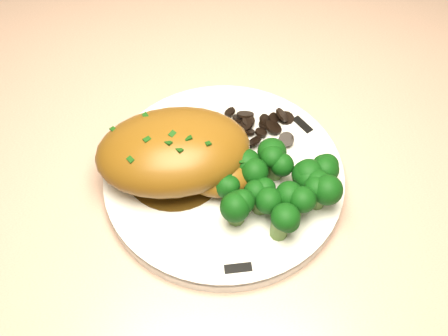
# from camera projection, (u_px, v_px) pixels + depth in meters

# --- Properties ---
(counter) EXTENTS (2.05, 0.68, 1.01)m
(counter) POSITION_uv_depth(u_px,v_px,m) (224.00, 277.00, 1.03)
(counter) COLOR brown
(counter) RESTS_ON ground
(plate) EXTENTS (0.34, 0.34, 0.02)m
(plate) POSITION_uv_depth(u_px,v_px,m) (224.00, 178.00, 0.61)
(plate) COLOR white
(plate) RESTS_ON counter
(rim_accent_0) EXTENTS (0.02, 0.03, 0.00)m
(rim_accent_0) POSITION_uv_depth(u_px,v_px,m) (302.00, 125.00, 0.64)
(rim_accent_0) COLOR black
(rim_accent_0) RESTS_ON plate
(rim_accent_1) EXTENTS (0.02, 0.03, 0.00)m
(rim_accent_1) POSITION_uv_depth(u_px,v_px,m) (132.00, 141.00, 0.63)
(rim_accent_1) COLOR black
(rim_accent_1) RESTS_ON plate
(rim_accent_2) EXTENTS (0.03, 0.01, 0.00)m
(rim_accent_2) POSITION_uv_depth(u_px,v_px,m) (238.00, 268.00, 0.54)
(rim_accent_2) COLOR black
(rim_accent_2) RESTS_ON plate
(gravy_pool) EXTENTS (0.11, 0.11, 0.00)m
(gravy_pool) POSITION_uv_depth(u_px,v_px,m) (175.00, 169.00, 0.61)
(gravy_pool) COLOR #3D270B
(gravy_pool) RESTS_ON plate
(chicken_breast) EXTENTS (0.18, 0.14, 0.06)m
(chicken_breast) POSITION_uv_depth(u_px,v_px,m) (179.00, 154.00, 0.58)
(chicken_breast) COLOR brown
(chicken_breast) RESTS_ON plate
(mushroom_pile) EXTENTS (0.08, 0.06, 0.02)m
(mushroom_pile) POSITION_uv_depth(u_px,v_px,m) (253.00, 131.00, 0.63)
(mushroom_pile) COLOR black
(mushroom_pile) RESTS_ON plate
(broccoli_florets) EXTENTS (0.13, 0.10, 0.04)m
(broccoli_florets) POSITION_uv_depth(u_px,v_px,m) (277.00, 187.00, 0.56)
(broccoli_florets) COLOR #527632
(broccoli_florets) RESTS_ON plate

